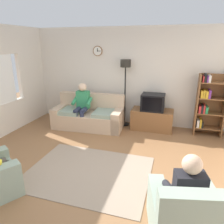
% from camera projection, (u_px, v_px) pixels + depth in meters
% --- Properties ---
extents(ground_plane, '(12.00, 12.00, 0.00)m').
position_uv_depth(ground_plane, '(98.00, 168.00, 3.99)').
color(ground_plane, '#8C603D').
extents(back_wall_assembly, '(6.20, 0.17, 2.70)m').
position_uv_depth(back_wall_assembly, '(130.00, 77.00, 5.99)').
color(back_wall_assembly, silver).
rests_on(back_wall_assembly, ground_plane).
extents(couch, '(1.95, 1.01, 0.90)m').
position_uv_depth(couch, '(89.00, 116.00, 5.90)').
color(couch, tan).
rests_on(couch, ground_plane).
extents(tv_stand, '(1.10, 0.56, 0.55)m').
position_uv_depth(tv_stand, '(152.00, 119.00, 5.74)').
color(tv_stand, brown).
rests_on(tv_stand, ground_plane).
extents(tv, '(0.60, 0.49, 0.44)m').
position_uv_depth(tv, '(153.00, 102.00, 5.57)').
color(tv, black).
rests_on(tv, tv_stand).
extents(bookshelf, '(0.68, 0.36, 1.57)m').
position_uv_depth(bookshelf, '(208.00, 104.00, 5.26)').
color(bookshelf, brown).
rests_on(bookshelf, ground_plane).
extents(floor_lamp, '(0.28, 0.28, 1.85)m').
position_uv_depth(floor_lamp, '(125.00, 75.00, 5.69)').
color(floor_lamp, black).
rests_on(floor_lamp, ground_plane).
extents(armchair_near_bookshelf, '(0.98, 1.04, 0.90)m').
position_uv_depth(armchair_near_bookshelf, '(185.00, 218.00, 2.48)').
color(armchair_near_bookshelf, gray).
rests_on(armchair_near_bookshelf, ground_plane).
extents(area_rug, '(2.20, 1.70, 0.01)m').
position_uv_depth(area_rug, '(88.00, 172.00, 3.85)').
color(area_rug, gray).
rests_on(area_rug, ground_plane).
extents(person_on_couch, '(0.53, 0.56, 1.24)m').
position_uv_depth(person_on_couch, '(82.00, 103.00, 5.72)').
color(person_on_couch, '#338C59').
rests_on(person_on_couch, ground_plane).
extents(person_in_right_armchair, '(0.57, 0.59, 1.12)m').
position_uv_depth(person_in_right_armchair, '(186.00, 190.00, 2.47)').
color(person_in_right_armchair, black).
rests_on(person_in_right_armchair, ground_plane).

